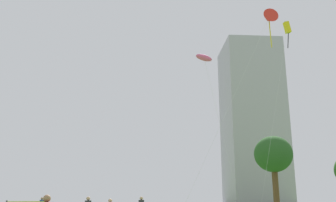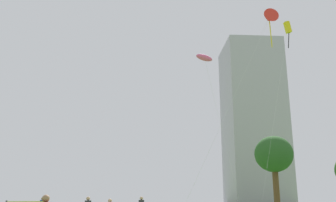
% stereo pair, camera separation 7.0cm
% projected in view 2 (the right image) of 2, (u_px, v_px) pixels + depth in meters
% --- Properties ---
extents(kite_flying_0, '(11.06, 1.45, 21.78)m').
position_uv_depth(kite_flying_0, '(269.00, 18.00, 40.77)').
color(kite_flying_0, silver).
rests_on(kite_flying_0, ground).
extents(kite_flying_1, '(7.31, 8.28, 17.87)m').
position_uv_depth(kite_flying_1, '(204.00, 58.00, 42.81)').
color(kite_flying_1, silver).
rests_on(kite_flying_1, ground).
extents(kite_flying_4, '(8.60, 7.71, 24.03)m').
position_uv_depth(kite_flying_4, '(288.00, 28.00, 48.19)').
color(kite_flying_4, silver).
rests_on(kite_flying_4, ground).
extents(park_tree_2, '(4.26, 4.26, 8.48)m').
position_uv_depth(park_tree_2, '(274.00, 155.00, 41.50)').
color(park_tree_2, brown).
rests_on(park_tree_2, ground).
extents(distant_highrise_0, '(25.10, 27.02, 68.39)m').
position_uv_depth(distant_highrise_0, '(253.00, 121.00, 159.98)').
color(distant_highrise_0, '#A8A8AD').
rests_on(distant_highrise_0, ground).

